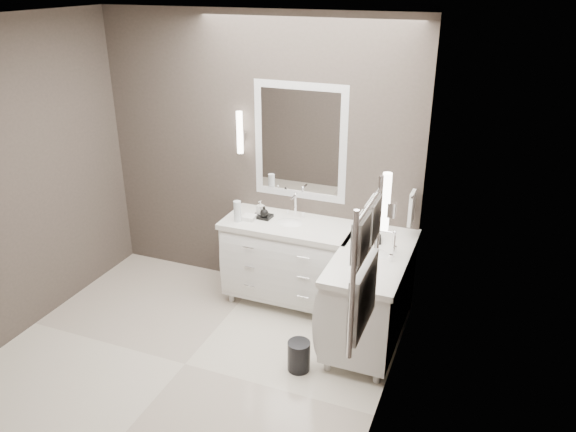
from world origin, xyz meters
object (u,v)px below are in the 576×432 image
at_px(vanity_right, 371,292).
at_px(waste_bin, 299,356).
at_px(vanity_back, 289,257).
at_px(towel_ladder, 364,273).

height_order(vanity_right, waste_bin, vanity_right).
distance_m(vanity_back, waste_bin, 1.10).
height_order(towel_ladder, waste_bin, towel_ladder).
distance_m(vanity_right, towel_ladder, 1.60).
xyz_separation_m(towel_ladder, waste_bin, (-0.65, 0.69, -1.26)).
height_order(vanity_back, waste_bin, vanity_back).
bearing_deg(towel_ladder, vanity_back, 124.10).
bearing_deg(vanity_back, waste_bin, -64.30).
relative_size(towel_ladder, waste_bin, 3.47).
distance_m(vanity_back, vanity_right, 0.93).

